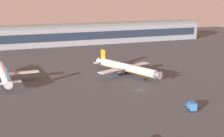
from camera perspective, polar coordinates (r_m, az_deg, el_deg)
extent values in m
plane|color=#424449|center=(132.82, 5.24, -4.02)|extent=(416.00, 416.00, 0.00)
cube|color=#9EA3AD|center=(262.95, -1.89, 6.38)|extent=(176.26, 22.00, 14.00)
cube|color=#263347|center=(252.36, -1.07, 6.24)|extent=(169.21, 0.40, 6.16)
cube|color=gray|center=(262.04, -1.91, 8.16)|extent=(176.26, 19.80, 2.40)
cylinder|color=silver|center=(154.54, 2.73, 0.18)|extent=(17.91, 35.99, 3.94)
cone|color=silver|center=(141.82, 8.50, -1.19)|extent=(4.41, 3.73, 3.74)
cone|color=silver|center=(168.82, -2.16, 1.34)|extent=(4.39, 4.04, 3.55)
cube|color=silver|center=(155.30, 2.46, 0.17)|extent=(32.24, 16.52, 0.36)
cube|color=silver|center=(167.32, -1.72, 1.31)|extent=(11.49, 6.66, 0.36)
cube|color=orange|center=(166.45, -1.65, 2.35)|extent=(1.56, 3.18, 6.74)
cylinder|color=slate|center=(159.48, 3.89, 0.24)|extent=(3.53, 4.32, 2.28)
cylinder|color=slate|center=(151.57, 0.94, -0.44)|extent=(3.53, 4.32, 2.28)
cube|color=orange|center=(154.80, 2.73, -0.21)|extent=(16.40, 33.08, 0.37)
cylinder|color=#333338|center=(147.18, 6.06, -1.31)|extent=(0.29, 0.29, 3.68)
cylinder|color=black|center=(147.66, 6.04, -2.00)|extent=(0.82, 1.21, 1.14)
cylinder|color=#333338|center=(158.32, 2.63, -0.17)|extent=(0.29, 0.29, 3.68)
cylinder|color=black|center=(158.77, 2.63, -0.82)|extent=(0.82, 1.21, 1.14)
cylinder|color=#333338|center=(155.18, 1.45, -0.45)|extent=(0.29, 0.29, 3.68)
cylinder|color=black|center=(155.64, 1.45, -1.11)|extent=(0.82, 1.21, 1.14)
cylinder|color=white|center=(151.77, -19.46, -0.90)|extent=(6.08, 36.18, 3.80)
cone|color=white|center=(170.45, -20.05, 0.58)|extent=(3.76, 2.63, 3.61)
cone|color=white|center=(133.06, -18.70, -2.83)|extent=(3.59, 3.01, 3.42)
cube|color=white|center=(150.85, -19.42, -1.07)|extent=(32.20, 6.03, 0.35)
cube|color=white|center=(134.83, -18.79, -2.53)|extent=(11.13, 3.09, 0.35)
cube|color=#1984B2|center=(134.34, -18.90, -1.25)|extent=(0.50, 3.21, 6.50)
cylinder|color=slate|center=(151.51, -17.33, -1.12)|extent=(2.43, 3.73, 2.20)
cube|color=#1984B2|center=(152.03, -19.43, -1.29)|extent=(5.52, 33.28, 0.36)
cylinder|color=#333338|center=(163.37, -19.78, -0.58)|extent=(0.28, 0.28, 3.55)
cylinder|color=black|center=(163.79, -19.73, -1.18)|extent=(0.47, 1.12, 1.10)
cylinder|color=black|center=(150.11, -20.10, -2.52)|extent=(0.47, 1.12, 1.10)
cylinder|color=#333338|center=(149.96, -18.48, -1.70)|extent=(0.28, 0.28, 3.55)
cylinder|color=black|center=(150.42, -18.43, -2.35)|extent=(0.47, 1.12, 1.10)
cube|color=#3372BF|center=(115.29, 14.29, -6.63)|extent=(3.13, 3.35, 1.20)
cube|color=#1E232D|center=(114.97, 14.31, -6.19)|extent=(2.84, 2.98, 0.70)
cube|color=#3372BF|center=(112.84, 14.67, -6.73)|extent=(3.30, 4.13, 2.60)
cylinder|color=black|center=(115.54, 13.71, -6.87)|extent=(0.56, 0.95, 0.90)
cylinder|color=black|center=(116.14, 14.71, -6.82)|extent=(0.56, 0.95, 0.90)
cylinder|color=black|center=(112.39, 14.21, -7.49)|extent=(0.56, 0.95, 0.90)
cylinder|color=black|center=(113.01, 15.24, -7.44)|extent=(0.56, 0.95, 0.90)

